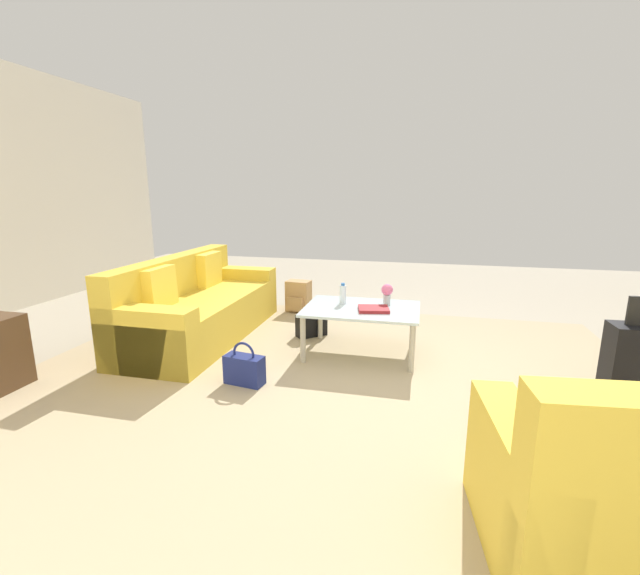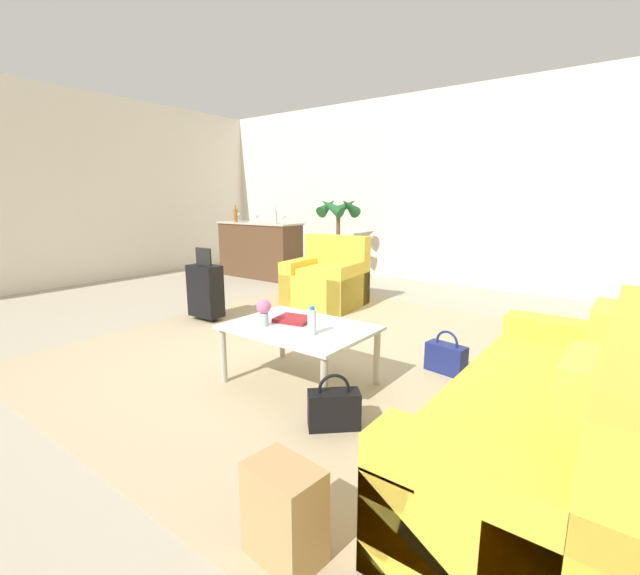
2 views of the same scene
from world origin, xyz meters
The scene contains 12 objects.
ground_plane centered at (0.00, 0.00, 0.00)m, with size 12.00×12.00×0.00m, color #A89E89.
area_rug centered at (0.60, 0.20, 0.00)m, with size 5.20×4.40×0.01m, color tan.
couch centered at (2.19, -0.60, 0.30)m, with size 0.87×2.18×0.85m.
armchair centered at (-0.91, 1.67, 0.31)m, with size 1.00×0.94×0.91m.
coffee_table centered at (0.40, -0.50, 0.41)m, with size 1.07×0.77×0.46m.
water_bottle centered at (0.60, -0.60, 0.55)m, with size 0.06×0.06×0.20m.
coffee_table_book centered at (0.28, -0.42, 0.47)m, with size 0.27×0.23×0.03m, color maroon.
flower_vase centered at (0.18, -0.65, 0.58)m, with size 0.11×0.11×0.21m.
suitcase_black centered at (-1.60, 0.20, 0.36)m, with size 0.41×0.23×0.85m.
handbag_navy centered at (1.22, 0.38, 0.13)m, with size 0.34×0.19×0.36m.
handbag_black centered at (0.99, -0.88, 0.13)m, with size 0.33×0.32×0.36m.
backpack_tan centered at (1.40, -1.79, 0.19)m, with size 0.32×0.28×0.40m.
Camera 1 is at (-0.12, 3.36, 1.53)m, focal length 24.00 mm.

